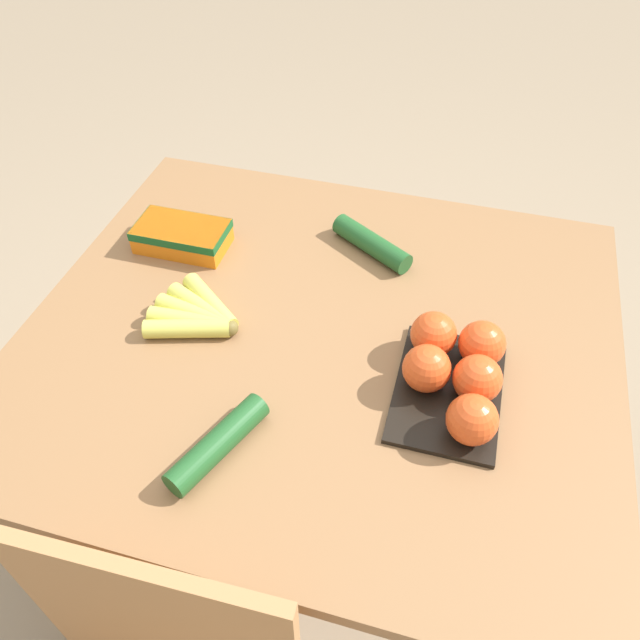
{
  "coord_description": "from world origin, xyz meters",
  "views": [
    {
      "loc": [
        -0.22,
        0.77,
        1.61
      ],
      "look_at": [
        0.0,
        0.0,
        0.79
      ],
      "focal_mm": 35.0,
      "sensor_mm": 36.0,
      "label": 1
    }
  ],
  "objects_px": {
    "cucumber_near": "(371,243)",
    "cucumber_far": "(218,443)",
    "banana_bunch": "(197,316)",
    "carrot_bag": "(182,235)",
    "tomato_pack": "(457,371)"
  },
  "relations": [
    {
      "from": "cucumber_near",
      "to": "cucumber_far",
      "type": "bearing_deg",
      "value": 77.18
    },
    {
      "from": "banana_bunch",
      "to": "cucumber_far",
      "type": "bearing_deg",
      "value": 119.78
    },
    {
      "from": "banana_bunch",
      "to": "cucumber_far",
      "type": "height_order",
      "value": "cucumber_far"
    },
    {
      "from": "banana_bunch",
      "to": "cucumber_near",
      "type": "bearing_deg",
      "value": -132.65
    },
    {
      "from": "cucumber_far",
      "to": "banana_bunch",
      "type": "bearing_deg",
      "value": -60.22
    },
    {
      "from": "banana_bunch",
      "to": "carrot_bag",
      "type": "distance_m",
      "value": 0.24
    },
    {
      "from": "tomato_pack",
      "to": "cucumber_far",
      "type": "bearing_deg",
      "value": 33.92
    },
    {
      "from": "banana_bunch",
      "to": "carrot_bag",
      "type": "bearing_deg",
      "value": -59.2
    },
    {
      "from": "tomato_pack",
      "to": "cucumber_near",
      "type": "relative_size",
      "value": 1.39
    },
    {
      "from": "carrot_bag",
      "to": "cucumber_near",
      "type": "bearing_deg",
      "value": -167.08
    },
    {
      "from": "carrot_bag",
      "to": "banana_bunch",
      "type": "bearing_deg",
      "value": 120.8
    },
    {
      "from": "banana_bunch",
      "to": "tomato_pack",
      "type": "distance_m",
      "value": 0.49
    },
    {
      "from": "carrot_bag",
      "to": "cucumber_far",
      "type": "distance_m",
      "value": 0.53
    },
    {
      "from": "banana_bunch",
      "to": "carrot_bag",
      "type": "xyz_separation_m",
      "value": [
        0.12,
        -0.2,
        0.01
      ]
    },
    {
      "from": "cucumber_far",
      "to": "cucumber_near",
      "type": "bearing_deg",
      "value": -102.82
    }
  ]
}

